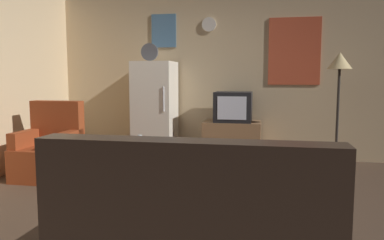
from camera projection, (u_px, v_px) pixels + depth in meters
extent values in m
plane|color=#4C3828|center=(180.00, 205.00, 3.76)|extent=(12.00, 12.00, 0.00)
cube|color=#D1B284|center=(214.00, 72.00, 6.00)|extent=(5.20, 0.10, 2.69)
cube|color=#C64C2D|center=(294.00, 51.00, 5.67)|extent=(0.76, 0.02, 1.00)
cube|color=teal|center=(164.00, 31.00, 6.02)|extent=(0.40, 0.02, 0.52)
cylinder|color=silver|center=(209.00, 24.00, 5.87)|extent=(0.22, 0.03, 0.22)
cube|color=silver|center=(155.00, 111.00, 5.83)|extent=(0.60, 0.60, 1.50)
cylinder|color=silver|center=(163.00, 99.00, 5.46)|extent=(0.02, 0.02, 0.36)
cylinder|color=#4C4C51|center=(150.00, 52.00, 5.66)|extent=(0.26, 0.04, 0.26)
cube|color=#8E6642|center=(232.00, 142.00, 5.65)|extent=(0.84, 0.52, 0.61)
cube|color=#AD4733|center=(230.00, 151.00, 5.41)|extent=(0.76, 0.01, 0.15)
cube|color=black|center=(233.00, 107.00, 5.59)|extent=(0.54, 0.50, 0.44)
cube|color=silver|center=(232.00, 108.00, 5.35)|extent=(0.41, 0.01, 0.33)
cylinder|color=#332D28|center=(335.00, 170.00, 5.13)|extent=(0.24, 0.24, 0.02)
cylinder|color=#332D28|center=(337.00, 120.00, 5.05)|extent=(0.04, 0.04, 1.40)
cone|color=#F2D18C|center=(340.00, 61.00, 4.96)|extent=(0.32, 0.32, 0.22)
cylinder|color=#8E6642|center=(145.00, 187.00, 4.29)|extent=(0.72, 0.72, 0.04)
cylinder|color=#8E6642|center=(145.00, 168.00, 4.27)|extent=(0.24, 0.24, 0.44)
cylinder|color=#8E6642|center=(144.00, 149.00, 4.24)|extent=(0.72, 0.72, 0.04)
cylinder|color=silver|center=(140.00, 142.00, 4.18)|extent=(0.05, 0.05, 0.15)
cylinder|color=silver|center=(150.00, 144.00, 4.23)|extent=(0.08, 0.08, 0.09)
cylinder|color=tan|center=(134.00, 146.00, 4.09)|extent=(0.08, 0.08, 0.09)
cube|color=maroon|center=(48.00, 163.00, 4.72)|extent=(0.68, 0.68, 0.40)
cube|color=maroon|center=(57.00, 122.00, 4.92)|extent=(0.68, 0.16, 0.56)
cube|color=maroon|center=(26.00, 138.00, 4.74)|extent=(0.12, 0.60, 0.20)
cube|color=maroon|center=(67.00, 140.00, 4.63)|extent=(0.12, 0.60, 0.20)
cube|color=#38281E|center=(186.00, 187.00, 2.08)|extent=(1.70, 0.20, 0.52)
cube|color=slate|center=(282.00, 166.00, 5.35)|extent=(0.18, 0.16, 0.03)
cube|color=#54A046|center=(282.00, 164.00, 5.35)|extent=(0.21, 0.17, 0.02)
cube|color=tan|center=(282.00, 163.00, 5.35)|extent=(0.22, 0.18, 0.02)
cube|color=#76C255|center=(282.00, 161.00, 5.35)|extent=(0.21, 0.15, 0.03)
cube|color=#9DA048|center=(282.00, 160.00, 5.34)|extent=(0.18, 0.14, 0.02)
cube|color=brown|center=(283.00, 158.00, 5.34)|extent=(0.17, 0.15, 0.02)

